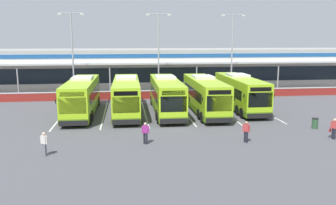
{
  "coord_description": "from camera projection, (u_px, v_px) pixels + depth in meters",
  "views": [
    {
      "loc": [
        -4.06,
        -29.39,
        7.68
      ],
      "look_at": [
        -0.01,
        3.0,
        1.6
      ],
      "focal_mm": 36.75,
      "sensor_mm": 36.0,
      "label": 1
    }
  ],
  "objects": [
    {
      "name": "pedestrian_in_dark_coat",
      "position": [
        145.0,
        132.0,
        25.32
      ],
      "size": [
        0.53,
        0.3,
        1.62
      ],
      "color": "black",
      "rests_on": "ground"
    },
    {
      "name": "lamp_post_east",
      "position": [
        232.0,
        49.0,
        47.13
      ],
      "size": [
        3.24,
        0.28,
        11.0
      ],
      "color": "#9E9EA3",
      "rests_on": "ground"
    },
    {
      "name": "pedestrian_child",
      "position": [
        246.0,
        131.0,
        25.69
      ],
      "size": [
        0.49,
        0.42,
        1.62
      ],
      "color": "black",
      "rests_on": "ground"
    },
    {
      "name": "lamp_post_west",
      "position": [
        72.0,
        50.0,
        44.17
      ],
      "size": [
        3.24,
        0.28,
        11.0
      ],
      "color": "#9E9EA3",
      "rests_on": "ground"
    },
    {
      "name": "bay_stripe_mid_west",
      "position": [
        145.0,
        113.0,
        36.16
      ],
      "size": [
        0.14,
        13.0,
        0.01
      ],
      "primitive_type": "cube",
      "color": "silver",
      "rests_on": "ground"
    },
    {
      "name": "litter_bin",
      "position": [
        315.0,
        123.0,
        29.73
      ],
      "size": [
        0.54,
        0.54,
        0.93
      ],
      "color": "#2D5133",
      "rests_on": "ground"
    },
    {
      "name": "red_barrier_wall",
      "position": [
        157.0,
        94.0,
        44.61
      ],
      "size": [
        60.0,
        0.4,
        1.1
      ],
      "color": "maroon",
      "rests_on": "ground"
    },
    {
      "name": "bay_stripe_far_west",
      "position": [
        63.0,
        115.0,
        35.14
      ],
      "size": [
        0.14,
        13.0,
        0.01
      ],
      "primitive_type": "cube",
      "color": "silver",
      "rests_on": "ground"
    },
    {
      "name": "coach_bus_left_centre",
      "position": [
        126.0,
        97.0,
        35.51
      ],
      "size": [
        2.99,
        12.18,
        3.78
      ],
      "color": "#9ED11E",
      "rests_on": "ground"
    },
    {
      "name": "coach_bus_centre",
      "position": [
        166.0,
        96.0,
        35.86
      ],
      "size": [
        2.99,
        12.18,
        3.78
      ],
      "color": "#9ED11E",
      "rests_on": "ground"
    },
    {
      "name": "coach_bus_right_centre",
      "position": [
        205.0,
        95.0,
        36.15
      ],
      "size": [
        2.99,
        12.18,
        3.78
      ],
      "color": "#9ED11E",
      "rests_on": "ground"
    },
    {
      "name": "bay_stripe_mid_east",
      "position": [
        222.0,
        111.0,
        37.19
      ],
      "size": [
        0.14,
        13.0,
        0.01
      ],
      "primitive_type": "cube",
      "color": "silver",
      "rests_on": "ground"
    },
    {
      "name": "lamp_post_centre",
      "position": [
        158.0,
        49.0,
        45.65
      ],
      "size": [
        3.24,
        0.28,
        11.0
      ],
      "color": "#9E9EA3",
      "rests_on": "ground"
    },
    {
      "name": "bay_stripe_east",
      "position": [
        260.0,
        110.0,
        37.7
      ],
      "size": [
        0.14,
        13.0,
        0.01
      ],
      "primitive_type": "cube",
      "color": "silver",
      "rests_on": "ground"
    },
    {
      "name": "bay_stripe_west",
      "position": [
        104.0,
        114.0,
        35.65
      ],
      "size": [
        0.14,
        13.0,
        0.01
      ],
      "primitive_type": "cube",
      "color": "silver",
      "rests_on": "ground"
    },
    {
      "name": "pedestrian_with_handbag",
      "position": [
        334.0,
        128.0,
        26.59
      ],
      "size": [
        0.54,
        0.59,
        1.62
      ],
      "color": "black",
      "rests_on": "ground"
    },
    {
      "name": "bay_stripe_centre",
      "position": [
        184.0,
        112.0,
        36.68
      ],
      "size": [
        0.14,
        13.0,
        0.01
      ],
      "primitive_type": "cube",
      "color": "silver",
      "rests_on": "ground"
    },
    {
      "name": "terminal_building",
      "position": [
        150.0,
        68.0,
        56.26
      ],
      "size": [
        70.0,
        13.0,
        6.0
      ],
      "color": "beige",
      "rests_on": "ground"
    },
    {
      "name": "coach_bus_rightmost",
      "position": [
        240.0,
        93.0,
        37.94
      ],
      "size": [
        2.99,
        12.18,
        3.78
      ],
      "color": "#9ED11E",
      "rests_on": "ground"
    },
    {
      "name": "coach_bus_leftmost",
      "position": [
        82.0,
        97.0,
        35.13
      ],
      "size": [
        2.99,
        12.18,
        3.78
      ],
      "color": "#9ED11E",
      "rests_on": "ground"
    },
    {
      "name": "ground_plane",
      "position": [
        172.0,
        126.0,
        30.57
      ],
      "size": [
        200.0,
        200.0,
        0.0
      ],
      "primitive_type": "plane",
      "color": "#4C4C51"
    },
    {
      "name": "pedestrian_near_bin",
      "position": [
        44.0,
        143.0,
        22.73
      ],
      "size": [
        0.51,
        0.41,
        1.62
      ],
      "color": "slate",
      "rests_on": "ground"
    }
  ]
}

